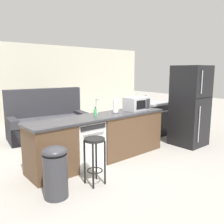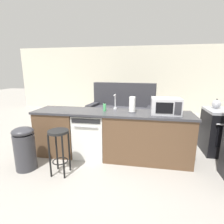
% 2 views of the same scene
% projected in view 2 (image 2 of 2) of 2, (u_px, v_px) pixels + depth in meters
% --- Properties ---
extents(ground_plane, '(24.00, 24.00, 0.00)m').
position_uv_depth(ground_plane, '(104.00, 155.00, 3.47)').
color(ground_plane, gray).
extents(wall_back, '(10.00, 0.06, 2.60)m').
position_uv_depth(wall_back, '(133.00, 79.00, 7.14)').
color(wall_back, beige).
rests_on(wall_back, ground_plane).
extents(kitchen_counter, '(2.94, 0.66, 0.90)m').
position_uv_depth(kitchen_counter, '(116.00, 136.00, 3.33)').
color(kitchen_counter, brown).
rests_on(kitchen_counter, ground_plane).
extents(dishwasher, '(0.58, 0.61, 0.84)m').
position_uv_depth(dishwasher, '(91.00, 135.00, 3.41)').
color(dishwasher, silver).
rests_on(dishwasher, ground_plane).
extents(stove_range, '(0.76, 0.68, 0.90)m').
position_uv_depth(stove_range, '(224.00, 132.00, 3.48)').
color(stove_range, black).
rests_on(stove_range, ground_plane).
extents(microwave, '(0.50, 0.37, 0.28)m').
position_uv_depth(microwave, '(166.00, 106.00, 3.03)').
color(microwave, '#B7B7BC').
rests_on(microwave, kitchen_counter).
extents(sink_faucet, '(0.07, 0.18, 0.30)m').
position_uv_depth(sink_faucet, '(115.00, 103.00, 3.39)').
color(sink_faucet, silver).
rests_on(sink_faucet, kitchen_counter).
extents(paper_towel_roll, '(0.14, 0.14, 0.28)m').
position_uv_depth(paper_towel_roll, '(132.00, 105.00, 3.16)').
color(paper_towel_roll, '#4C4C51').
rests_on(paper_towel_roll, kitchen_counter).
extents(soap_bottle, '(0.06, 0.06, 0.18)m').
position_uv_depth(soap_bottle, '(105.00, 107.00, 3.26)').
color(soap_bottle, '#4CB266').
rests_on(soap_bottle, kitchen_counter).
extents(kettle, '(0.21, 0.17, 0.19)m').
position_uv_depth(kettle, '(216.00, 104.00, 3.52)').
color(kettle, '#B2B2B7').
rests_on(kettle, stove_range).
extents(bar_stool, '(0.32, 0.32, 0.74)m').
position_uv_depth(bar_stool, '(59.00, 143.00, 2.74)').
color(bar_stool, black).
rests_on(bar_stool, ground_plane).
extents(trash_bin, '(0.35, 0.35, 0.74)m').
position_uv_depth(trash_bin, '(25.00, 148.00, 2.92)').
color(trash_bin, '#333338').
rests_on(trash_bin, ground_plane).
extents(couch, '(2.11, 1.19, 1.27)m').
position_uv_depth(couch, '(122.00, 111.00, 5.52)').
color(couch, '#2D2D33').
rests_on(couch, ground_plane).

